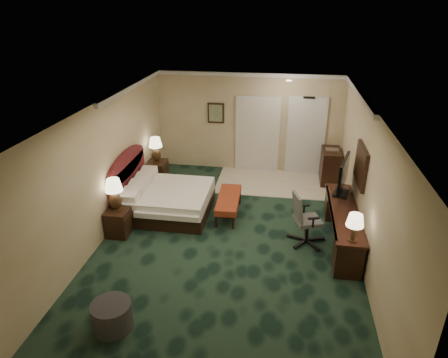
% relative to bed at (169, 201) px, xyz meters
% --- Properties ---
extents(floor, '(5.00, 7.50, 0.00)m').
position_rel_bed_xyz_m(floor, '(1.49, -0.94, -0.29)').
color(floor, black).
rests_on(floor, ground).
extents(ceiling, '(5.00, 7.50, 0.00)m').
position_rel_bed_xyz_m(ceiling, '(1.49, -0.94, 2.41)').
color(ceiling, white).
rests_on(ceiling, wall_back).
extents(wall_back, '(5.00, 0.00, 2.70)m').
position_rel_bed_xyz_m(wall_back, '(1.49, 2.81, 1.06)').
color(wall_back, tan).
rests_on(wall_back, ground).
extents(wall_front, '(5.00, 0.00, 2.70)m').
position_rel_bed_xyz_m(wall_front, '(1.49, -4.69, 1.06)').
color(wall_front, tan).
rests_on(wall_front, ground).
extents(wall_left, '(0.00, 7.50, 2.70)m').
position_rel_bed_xyz_m(wall_left, '(-1.01, -0.94, 1.06)').
color(wall_left, tan).
rests_on(wall_left, ground).
extents(wall_right, '(0.00, 7.50, 2.70)m').
position_rel_bed_xyz_m(wall_right, '(3.99, -0.94, 1.06)').
color(wall_right, tan).
rests_on(wall_right, ground).
extents(crown_molding, '(5.00, 7.50, 0.10)m').
position_rel_bed_xyz_m(crown_molding, '(1.49, -0.94, 2.36)').
color(crown_molding, silver).
rests_on(crown_molding, wall_back).
extents(tile_patch, '(3.20, 1.70, 0.01)m').
position_rel_bed_xyz_m(tile_patch, '(2.39, 1.96, -0.28)').
color(tile_patch, beige).
rests_on(tile_patch, ground).
extents(headboard, '(0.12, 2.00, 1.40)m').
position_rel_bed_xyz_m(headboard, '(-0.95, 0.06, 0.41)').
color(headboard, '#441116').
rests_on(headboard, ground).
extents(entry_door, '(1.02, 0.06, 2.18)m').
position_rel_bed_xyz_m(entry_door, '(3.04, 2.78, 0.76)').
color(entry_door, silver).
rests_on(entry_door, ground).
extents(closet_doors, '(1.20, 0.06, 2.10)m').
position_rel_bed_xyz_m(closet_doors, '(1.74, 2.77, 0.76)').
color(closet_doors, silver).
rests_on(closet_doors, ground).
extents(wall_art, '(0.45, 0.06, 0.55)m').
position_rel_bed_xyz_m(wall_art, '(0.59, 2.77, 1.31)').
color(wall_art, '#496D55').
rests_on(wall_art, wall_back).
extents(wall_mirror, '(0.05, 0.95, 0.75)m').
position_rel_bed_xyz_m(wall_mirror, '(3.95, -0.34, 1.26)').
color(wall_mirror, white).
rests_on(wall_mirror, wall_right).
extents(bed, '(1.81, 1.68, 0.58)m').
position_rel_bed_xyz_m(bed, '(0.00, 0.00, 0.00)').
color(bed, white).
rests_on(bed, ground).
extents(nightstand_near, '(0.44, 0.50, 0.55)m').
position_rel_bed_xyz_m(nightstand_near, '(-0.77, -1.05, -0.01)').
color(nightstand_near, black).
rests_on(nightstand_near, ground).
extents(nightstand_far, '(0.48, 0.55, 0.60)m').
position_rel_bed_xyz_m(nightstand_far, '(-0.75, 1.49, 0.01)').
color(nightstand_far, black).
rests_on(nightstand_far, ground).
extents(lamp_near, '(0.45, 0.45, 0.67)m').
position_rel_bed_xyz_m(lamp_near, '(-0.80, -1.00, 0.60)').
color(lamp_near, black).
rests_on(lamp_near, nightstand_near).
extents(lamp_far, '(0.36, 0.36, 0.64)m').
position_rel_bed_xyz_m(lamp_far, '(-0.75, 1.52, 0.63)').
color(lamp_far, black).
rests_on(lamp_far, nightstand_far).
extents(bed_bench, '(0.51, 1.35, 0.45)m').
position_rel_bed_xyz_m(bed_bench, '(1.34, 0.08, -0.06)').
color(bed_bench, maroon).
rests_on(bed_bench, ground).
extents(ottoman, '(0.76, 0.76, 0.42)m').
position_rel_bed_xyz_m(ottoman, '(0.14, -3.51, -0.08)').
color(ottoman, '#333334').
rests_on(ottoman, ground).
extents(desk, '(0.53, 2.46, 0.71)m').
position_rel_bed_xyz_m(desk, '(3.71, -0.65, 0.07)').
color(desk, black).
rests_on(desk, ground).
extents(tv, '(0.35, 1.01, 0.79)m').
position_rel_bed_xyz_m(tv, '(3.72, 0.07, 0.82)').
color(tv, black).
rests_on(tv, desk).
extents(desk_lamp, '(0.35, 0.35, 0.52)m').
position_rel_bed_xyz_m(desk_lamp, '(3.72, -1.72, 0.68)').
color(desk_lamp, black).
rests_on(desk_lamp, desk).
extents(desk_chair, '(0.78, 0.76, 1.08)m').
position_rel_bed_xyz_m(desk_chair, '(3.04, -0.76, 0.25)').
color(desk_chair, '#484848').
rests_on(desk_chair, ground).
extents(minibar, '(0.47, 0.84, 0.89)m').
position_rel_bed_xyz_m(minibar, '(3.71, 2.26, 0.16)').
color(minibar, black).
rests_on(minibar, ground).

